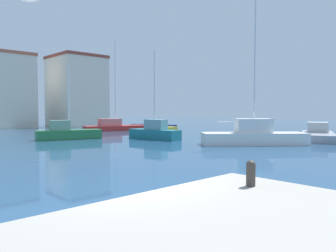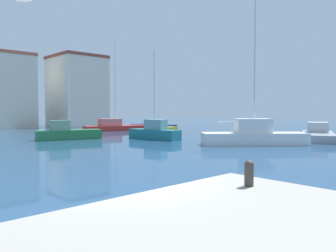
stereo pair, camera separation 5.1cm
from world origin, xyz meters
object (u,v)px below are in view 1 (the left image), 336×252
Objects in this scene: sailboat_teal_behind_lamppost at (155,132)px; motorboat_yellow_near_pier at (161,129)px; sailboat_red_center_channel at (114,126)px; sailboat_white_outer_mooring at (254,135)px; motorboat_grey_distant_east at (318,134)px; mooring_bollard at (251,172)px; motorboat_navy_far_right at (154,126)px; sailboat_green_mid_harbor at (67,133)px.

sailboat_teal_behind_lamppost is 1.90× the size of motorboat_yellow_near_pier.
sailboat_white_outer_mooring is at bearing -95.61° from sailboat_red_center_channel.
sailboat_teal_behind_lamppost is at bearing 105.94° from sailboat_white_outer_mooring.
motorboat_grey_distant_east is 18.20m from motorboat_yellow_near_pier.
mooring_bollard is 27.15m from motorboat_grey_distant_east.
mooring_bollard is 39.69m from sailboat_red_center_channel.
motorboat_navy_far_right is 7.01m from sailboat_red_center_channel.
motorboat_yellow_near_pier is (12.97, 0.96, -0.20)m from sailboat_green_mid_harbor.
motorboat_yellow_near_pier is (-5.29, -7.47, 0.03)m from motorboat_navy_far_right.
sailboat_red_center_channel is at bearing 60.38° from mooring_bollard.
sailboat_red_center_channel is at bearing 103.19° from motorboat_grey_distant_east.
sailboat_green_mid_harbor is at bearing -142.33° from sailboat_red_center_channel.
motorboat_navy_far_right is 0.60× the size of sailboat_red_center_channel.
sailboat_white_outer_mooring is 2.85× the size of motorboat_yellow_near_pier.
motorboat_grey_distant_east is at bearing -76.81° from sailboat_red_center_channel.
sailboat_teal_behind_lamppost is (-2.67, 9.33, -0.03)m from sailboat_white_outer_mooring.
sailboat_red_center_channel is at bearing 177.88° from motorboat_navy_far_right.
sailboat_white_outer_mooring is at bearing 32.09° from mooring_bollard.
sailboat_teal_behind_lamppost is (6.26, -5.64, 0.07)m from sailboat_green_mid_harbor.
motorboat_navy_far_right is 9.15m from motorboat_yellow_near_pier.
mooring_bollard is 0.08× the size of motorboat_navy_far_right.
sailboat_teal_behind_lamppost is at bearing 54.06° from mooring_bollard.
sailboat_green_mid_harbor is at bearing -175.79° from motorboat_yellow_near_pier.
motorboat_navy_far_right is at bearing 68.25° from sailboat_white_outer_mooring.
motorboat_grey_distant_east is (25.57, 9.07, -0.93)m from mooring_bollard.
sailboat_white_outer_mooring reaches higher than motorboat_navy_far_right.
motorboat_navy_far_right is 1.65× the size of motorboat_yellow_near_pier.
mooring_bollard is 27.15m from sailboat_green_mid_harbor.
sailboat_red_center_channel is 15.17m from sailboat_teal_behind_lamppost.
sailboat_green_mid_harbor is (8.37, 25.81, -0.79)m from mooring_bollard.
sailboat_teal_behind_lamppost is 15.60m from motorboat_grey_distant_east.
sailboat_green_mid_harbor is 0.82× the size of sailboat_teal_behind_lamppost.
sailboat_white_outer_mooring is at bearing -74.06° from sailboat_teal_behind_lamppost.
sailboat_white_outer_mooring is 9.70m from sailboat_teal_behind_lamppost.
motorboat_navy_far_right is at bearing 54.70° from motorboat_yellow_near_pier.
sailboat_green_mid_harbor is 8.42m from sailboat_teal_behind_lamppost.
sailboat_green_mid_harbor reaches higher than mooring_bollard.
sailboat_teal_behind_lamppost reaches higher than motorboat_yellow_near_pier.
sailboat_green_mid_harbor is 14.21m from sailboat_red_center_channel.
sailboat_white_outer_mooring is 17.43m from sailboat_green_mid_harbor.
motorboat_yellow_near_pier is (-4.24, 17.70, -0.07)m from motorboat_grey_distant_east.
mooring_bollard is 0.05× the size of sailboat_red_center_channel.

